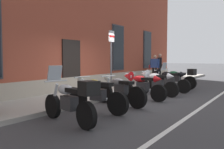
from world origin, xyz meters
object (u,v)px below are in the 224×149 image
at_px(motorcycle_white_sport, 155,82).
at_px(pedestrian_dark_jacket, 160,65).
at_px(motorcycle_green_touring, 177,78).
at_px(motorcycle_black_sport, 167,79).
at_px(motorcycle_grey_naked, 120,90).
at_px(pedestrian_blue_top, 155,66).
at_px(motorcycle_yellow_naked, 96,95).
at_px(motorcycle_red_sport, 140,84).
at_px(motorcycle_silver_touring, 71,100).
at_px(parking_sign, 111,52).

xyz_separation_m(motorcycle_white_sport, pedestrian_dark_jacket, (6.19, 2.29, 0.51)).
xyz_separation_m(motorcycle_green_touring, pedestrian_dark_jacket, (3.42, 2.31, 0.54)).
bearing_deg(motorcycle_black_sport, motorcycle_grey_naked, 178.69).
bearing_deg(motorcycle_black_sport, pedestrian_dark_jacket, 25.37).
relative_size(pedestrian_blue_top, pedestrian_dark_jacket, 0.95).
height_order(motorcycle_yellow_naked, motorcycle_red_sport, motorcycle_red_sport).
height_order(motorcycle_silver_touring, pedestrian_dark_jacket, pedestrian_dark_jacket).
distance_m(motorcycle_grey_naked, motorcycle_red_sport, 1.38).
relative_size(motorcycle_grey_naked, motorcycle_red_sport, 1.04).
relative_size(motorcycle_red_sport, parking_sign, 0.80).
relative_size(motorcycle_yellow_naked, pedestrian_dark_jacket, 1.24).
relative_size(motorcycle_grey_naked, motorcycle_black_sport, 1.01).
height_order(pedestrian_blue_top, parking_sign, parking_sign).
bearing_deg(motorcycle_white_sport, pedestrian_blue_top, 23.16).
relative_size(motorcycle_yellow_naked, motorcycle_green_touring, 0.96).
bearing_deg(parking_sign, motorcycle_grey_naked, -140.11).
bearing_deg(motorcycle_green_touring, parking_sign, 158.41).
distance_m(motorcycle_red_sport, pedestrian_dark_jacket, 7.80).
distance_m(motorcycle_black_sport, pedestrian_dark_jacket, 5.34).
distance_m(motorcycle_yellow_naked, motorcycle_white_sport, 3.89).
distance_m(motorcycle_silver_touring, motorcycle_yellow_naked, 1.42).
relative_size(motorcycle_green_touring, pedestrian_dark_jacket, 1.29).
height_order(motorcycle_green_touring, pedestrian_dark_jacket, pedestrian_dark_jacket).
distance_m(motorcycle_red_sport, parking_sign, 1.86).
xyz_separation_m(pedestrian_blue_top, parking_sign, (-6.38, -0.83, 0.72)).
distance_m(motorcycle_white_sport, pedestrian_dark_jacket, 6.62).
distance_m(motorcycle_red_sport, motorcycle_green_touring, 4.05).
relative_size(motorcycle_yellow_naked, motorcycle_black_sport, 1.01).
bearing_deg(motorcycle_black_sport, parking_sign, 148.61).
bearing_deg(motorcycle_black_sport, motorcycle_white_sport, -179.59).
xyz_separation_m(motorcycle_black_sport, pedestrian_dark_jacket, (4.80, 2.28, 0.51)).
distance_m(motorcycle_white_sport, pedestrian_blue_top, 5.87).
distance_m(motorcycle_black_sport, parking_sign, 3.04).
relative_size(motorcycle_red_sport, pedestrian_blue_top, 1.26).
bearing_deg(motorcycle_white_sport, motorcycle_green_touring, -0.48).
distance_m(motorcycle_red_sport, motorcycle_white_sport, 1.27).
bearing_deg(motorcycle_grey_naked, motorcycle_green_touring, -1.32).
bearing_deg(motorcycle_silver_touring, pedestrian_dark_jacket, 12.07).
height_order(motorcycle_white_sport, pedestrian_blue_top, pedestrian_blue_top).
bearing_deg(motorcycle_red_sport, motorcycle_white_sport, -2.68).
height_order(motorcycle_silver_touring, motorcycle_red_sport, motorcycle_silver_touring).
height_order(motorcycle_yellow_naked, pedestrian_blue_top, pedestrian_blue_top).
xyz_separation_m(motorcycle_silver_touring, motorcycle_white_sport, (5.27, 0.17, 0.01)).
bearing_deg(pedestrian_dark_jacket, motorcycle_green_touring, -145.96).
distance_m(motorcycle_silver_touring, motorcycle_grey_naked, 2.64).
relative_size(motorcycle_white_sport, parking_sign, 0.78).
xyz_separation_m(motorcycle_grey_naked, parking_sign, (1.64, 1.37, 1.26)).
bearing_deg(motorcycle_white_sport, motorcycle_red_sport, 177.32).
distance_m(motorcycle_grey_naked, pedestrian_blue_top, 8.34).
bearing_deg(parking_sign, motorcycle_yellow_naked, -155.04).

